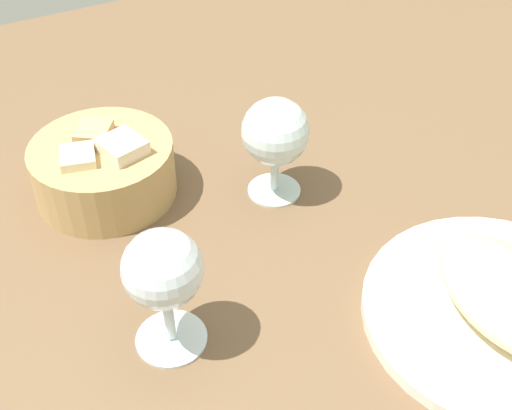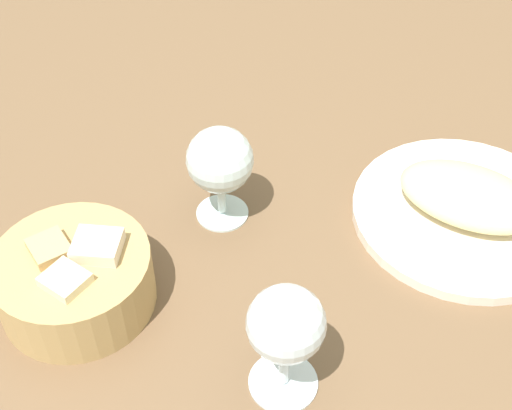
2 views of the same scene
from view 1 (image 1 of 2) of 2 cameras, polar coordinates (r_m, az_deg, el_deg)
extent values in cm
cube|color=brown|center=(73.75, 3.90, -4.35)|extent=(140.00, 140.00, 2.00)
cylinder|color=white|center=(70.00, 19.93, -8.65)|extent=(26.62, 26.62, 1.40)
ellipsoid|color=beige|center=(67.90, 20.49, -7.02)|extent=(17.67, 12.34, 4.51)
cone|color=#407F37|center=(73.16, 20.51, -4.46)|extent=(5.19, 5.19, 1.66)
cylinder|color=tan|center=(79.94, -12.74, 2.92)|extent=(16.40, 16.40, 6.70)
cube|color=tan|center=(80.31, -13.42, 5.18)|extent=(5.49, 5.39, 4.11)
cube|color=beige|center=(76.92, -14.68, 3.07)|extent=(4.92, 4.62, 4.13)
cube|color=beige|center=(76.99, -11.11, 3.94)|extent=(5.68, 5.35, 4.74)
cylinder|color=silver|center=(80.06, 1.55, 1.35)|extent=(6.30, 6.30, 0.60)
cylinder|color=silver|center=(78.58, 1.58, 2.68)|extent=(1.00, 1.00, 4.13)
sphere|color=silver|center=(75.06, 1.66, 6.23)|extent=(7.72, 7.72, 7.72)
cylinder|color=silver|center=(65.12, -7.17, -11.06)|extent=(6.78, 6.78, 0.60)
cylinder|color=silver|center=(62.78, -7.39, -9.36)|extent=(1.00, 1.00, 5.44)
sphere|color=silver|center=(58.10, -7.92, -5.37)|extent=(7.19, 7.19, 7.19)
camera|label=2|loc=(0.38, -82.27, 24.55)|focal=49.32mm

